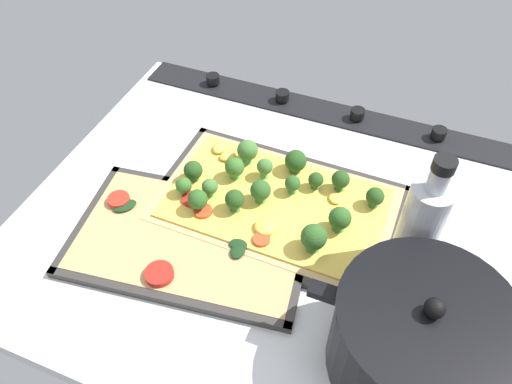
% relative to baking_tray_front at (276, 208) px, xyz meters
% --- Properties ---
extents(ground_plane, '(0.78, 0.68, 0.03)m').
position_rel_baking_tray_front_xyz_m(ground_plane, '(0.01, 0.03, -0.02)').
color(ground_plane, silver).
extents(stove_control_panel, '(0.75, 0.07, 0.03)m').
position_rel_baking_tray_front_xyz_m(stove_control_panel, '(0.01, -0.28, 0.00)').
color(stove_control_panel, black).
rests_on(stove_control_panel, ground_plane).
extents(baking_tray_front, '(0.41, 0.26, 0.01)m').
position_rel_baking_tray_front_xyz_m(baking_tray_front, '(0.00, 0.00, 0.00)').
color(baking_tray_front, '#33302D').
rests_on(baking_tray_front, ground_plane).
extents(broccoli_pizza, '(0.38, 0.23, 0.06)m').
position_rel_baking_tray_front_xyz_m(broccoli_pizza, '(0.00, -0.00, 0.02)').
color(broccoli_pizza, tan).
rests_on(broccoli_pizza, baking_tray_front).
extents(baking_tray_back, '(0.39, 0.28, 0.01)m').
position_rel_baking_tray_front_xyz_m(baking_tray_back, '(0.10, 0.11, 0.00)').
color(baking_tray_back, '#33302D').
rests_on(baking_tray_back, ground_plane).
extents(veggie_pizza_back, '(0.37, 0.25, 0.02)m').
position_rel_baking_tray_front_xyz_m(veggie_pizza_back, '(0.10, 0.11, 0.01)').
color(veggie_pizza_back, tan).
rests_on(veggie_pizza_back, baking_tray_back).
extents(cooking_pot, '(0.28, 0.21, 0.15)m').
position_rel_baking_tray_front_xyz_m(cooking_pot, '(-0.25, 0.18, 0.06)').
color(cooking_pot, black).
rests_on(cooking_pot, ground_plane).
extents(oil_bottle, '(0.06, 0.06, 0.22)m').
position_rel_baking_tray_front_xyz_m(oil_bottle, '(-0.22, 0.04, 0.09)').
color(oil_bottle, '#B7BCC6').
rests_on(oil_bottle, ground_plane).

